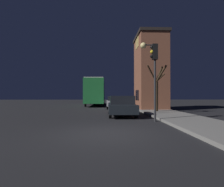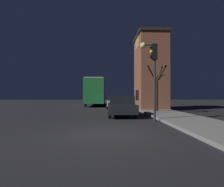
{
  "view_description": "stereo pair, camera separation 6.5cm",
  "coord_description": "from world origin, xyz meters",
  "views": [
    {
      "loc": [
        -0.0,
        -6.92,
        1.48
      ],
      "look_at": [
        0.69,
        13.34,
        1.74
      ],
      "focal_mm": 28.0,
      "sensor_mm": 36.0,
      "label": 1
    },
    {
      "loc": [
        0.06,
        -6.92,
        1.48
      ],
      "look_at": [
        0.69,
        13.34,
        1.74
      ],
      "focal_mm": 28.0,
      "sensor_mm": 36.0,
      "label": 2
    }
  ],
  "objects": [
    {
      "name": "ground_plane",
      "position": [
        0.0,
        0.0,
        0.0
      ],
      "size": [
        120.0,
        120.0,
        0.0
      ],
      "primitive_type": "plane",
      "color": "black"
    },
    {
      "name": "sidewalk",
      "position": [
        4.74,
        0.0,
        0.07
      ],
      "size": [
        3.13,
        60.0,
        0.14
      ],
      "color": "slate",
      "rests_on": "ground"
    },
    {
      "name": "brick_building",
      "position": [
        4.79,
        11.83,
        4.14
      ],
      "size": [
        3.07,
        4.5,
        7.94
      ],
      "color": "brown",
      "rests_on": "sidewalk"
    },
    {
      "name": "streetlamp",
      "position": [
        3.34,
        6.49,
        4.16
      ],
      "size": [
        1.21,
        0.47,
        5.48
      ],
      "color": "#28282B",
      "rests_on": "sidewalk"
    },
    {
      "name": "traffic_light",
      "position": [
        2.79,
        3.05,
        3.2
      ],
      "size": [
        0.43,
        0.24,
        4.47
      ],
      "color": "#28282B",
      "rests_on": "ground"
    },
    {
      "name": "bare_tree",
      "position": [
        4.4,
        8.0,
        2.07
      ],
      "size": [
        1.77,
        1.99,
        3.92
      ],
      "color": "#382819",
      "rests_on": "sidewalk"
    },
    {
      "name": "bus",
      "position": [
        -1.57,
        20.31,
        2.28
      ],
      "size": [
        2.59,
        11.2,
        3.86
      ],
      "color": "#1E6B33",
      "rests_on": "ground"
    },
    {
      "name": "car_near_lane",
      "position": [
        1.12,
        5.87,
        0.76
      ],
      "size": [
        1.87,
        4.29,
        1.48
      ],
      "color": "black",
      "rests_on": "ground"
    },
    {
      "name": "car_mid_lane",
      "position": [
        1.01,
        13.38,
        0.77
      ],
      "size": [
        1.88,
        4.44,
        1.42
      ],
      "color": "#B7BABF",
      "rests_on": "ground"
    },
    {
      "name": "car_far_lane",
      "position": [
        1.43,
        22.11,
        0.69
      ],
      "size": [
        1.76,
        3.88,
        1.31
      ],
      "color": "beige",
      "rests_on": "ground"
    }
  ]
}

